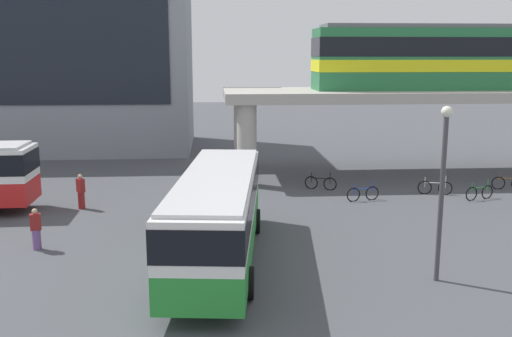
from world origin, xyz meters
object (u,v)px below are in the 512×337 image
object	(u,v)px
train	(493,57)
bicycle_black	(321,183)
bus_main	(218,208)
bicycle_green	(479,193)
bicycle_blue	(363,194)
bicycle_brown	(508,183)
station_building	(37,56)
pedestrian_near_building	(36,230)
pedestrian_walking_across	(81,193)
bicycle_silver	(435,188)

from	to	relation	value
train	bicycle_black	xyz separation A→B (m)	(-11.09, -3.84, -6.80)
bus_main	bicycle_green	world-z (taller)	bus_main
bicycle_blue	bicycle_brown	world-z (taller)	same
station_building	pedestrian_near_building	xyz separation A→B (m)	(6.69, -24.60, -6.41)
pedestrian_walking_across	bus_main	bearing A→B (deg)	-50.05
bicycle_silver	pedestrian_near_building	size ratio (longest dim) A/B	1.09
bicycle_silver	bicycle_brown	xyz separation A→B (m)	(4.44, 0.80, 0.00)
bicycle_black	bicycle_silver	size ratio (longest dim) A/B	0.96
bus_main	bicycle_brown	world-z (taller)	bus_main
station_building	pedestrian_walking_across	size ratio (longest dim) A/B	13.69
bicycle_green	pedestrian_walking_across	world-z (taller)	pedestrian_walking_across
station_building	bicycle_silver	distance (m)	31.11
train	pedestrian_walking_across	distance (m)	25.13
train	bicycle_silver	distance (m)	10.14
bicycle_green	bicycle_brown	distance (m)	3.31
train	pedestrian_walking_across	xyz separation A→B (m)	(-23.29, -6.99, -6.36)
pedestrian_walking_across	bicycle_brown	bearing A→B (deg)	6.11
train	bicycle_green	xyz separation A→B (m)	(-3.41, -6.65, -6.80)
station_building	bus_main	world-z (taller)	station_building
bicycle_silver	bicycle_blue	distance (m)	4.28
bicycle_silver	bicycle_brown	bearing A→B (deg)	10.28
train	pedestrian_near_building	xyz separation A→B (m)	(-23.65, -12.89, -6.41)
bicycle_brown	pedestrian_near_building	distance (m)	24.30
station_building	bicycle_brown	bearing A→B (deg)	-28.91
station_building	bicycle_silver	world-z (taller)	station_building
bicycle_blue	pedestrian_walking_across	size ratio (longest dim) A/B	1.04
bicycle_silver	station_building	bearing A→B (deg)	145.71
bicycle_green	train	bearing A→B (deg)	62.84
bicycle_green	bicycle_black	size ratio (longest dim) A/B	1.02
station_building	bicycle_silver	bearing A→B (deg)	-34.29
bicycle_blue	pedestrian_walking_across	xyz separation A→B (m)	(-13.88, -0.55, 0.44)
bicycle_black	pedestrian_near_building	world-z (taller)	pedestrian_near_building
bicycle_black	bicycle_silver	bearing A→B (deg)	-14.85
train	bicycle_blue	distance (m)	13.28
bicycle_green	pedestrian_walking_across	bearing A→B (deg)	-178.99
bicycle_brown	pedestrian_walking_across	distance (m)	22.60
bicycle_blue	bicycle_silver	bearing A→B (deg)	14.21
bicycle_blue	bus_main	bearing A→B (deg)	-131.61
train	bicycle_silver	xyz separation A→B (m)	(-5.25, -5.39, -6.80)
train	bicycle_brown	distance (m)	8.24
bicycle_blue	bicycle_black	bearing A→B (deg)	122.97
train	bicycle_black	distance (m)	13.57
station_building	bicycle_green	distance (m)	33.29
bicycle_black	pedestrian_near_building	bearing A→B (deg)	-144.23
bicycle_brown	bicycle_green	bearing A→B (deg)	-141.55
train	bicycle_blue	size ratio (longest dim) A/B	12.36
bicycle_green	bicycle_black	world-z (taller)	same
station_building	bicycle_blue	size ratio (longest dim) A/B	13.20
train	bicycle_green	bearing A→B (deg)	-117.16
bus_main	bicycle_green	xyz separation A→B (m)	(13.38, 8.11, -1.63)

